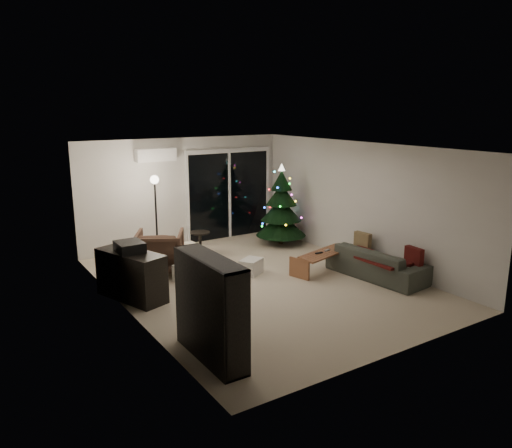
{
  "coord_description": "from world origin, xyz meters",
  "views": [
    {
      "loc": [
        -4.81,
        -7.31,
        3.19
      ],
      "look_at": [
        0.1,
        0.3,
        1.05
      ],
      "focal_mm": 35.0,
      "sensor_mm": 36.0,
      "label": 1
    }
  ],
  "objects": [
    {
      "name": "room",
      "position": [
        0.46,
        1.49,
        1.02
      ],
      "size": [
        6.5,
        7.51,
        2.6
      ],
      "color": "beige",
      "rests_on": "ground"
    },
    {
      "name": "bookshelf",
      "position": [
        -2.25,
        -2.01,
        0.68
      ],
      "size": [
        0.88,
        1.38,
        1.36
      ],
      "primitive_type": null,
      "rotation": [
        0.0,
        0.0,
        -0.43
      ],
      "color": "black",
      "rests_on": "floor"
    },
    {
      "name": "media_cabinet",
      "position": [
        -2.25,
        0.55,
        0.41
      ],
      "size": [
        0.9,
        1.4,
        0.82
      ],
      "primitive_type": "cube",
      "rotation": [
        0.0,
        0.0,
        0.33
      ],
      "color": "black",
      "rests_on": "floor"
    },
    {
      "name": "stereo",
      "position": [
        -2.25,
        0.55,
        0.91
      ],
      "size": [
        0.42,
        0.49,
        0.18
      ],
      "primitive_type": "cube",
      "color": "black",
      "rests_on": "media_cabinet"
    },
    {
      "name": "armchair",
      "position": [
        -1.31,
        1.61,
        0.41
      ],
      "size": [
        1.22,
        1.22,
        0.83
      ],
      "primitive_type": "imported",
      "rotation": [
        0.0,
        0.0,
        2.63
      ],
      "color": "brown",
      "rests_on": "floor"
    },
    {
      "name": "ottoman",
      "position": [
        -0.69,
        1.66,
        0.22
      ],
      "size": [
        0.54,
        0.54,
        0.44
      ],
      "primitive_type": "cube",
      "rotation": [
        0.0,
        0.0,
        0.1
      ],
      "color": "beige",
      "rests_on": "floor"
    },
    {
      "name": "cardboard_box_a",
      "position": [
        -1.09,
        0.86,
        0.16
      ],
      "size": [
        0.52,
        0.44,
        0.32
      ],
      "primitive_type": "cube",
      "rotation": [
        0.0,
        0.0,
        0.28
      ],
      "color": "silver",
      "rests_on": "floor"
    },
    {
      "name": "cardboard_box_b",
      "position": [
        0.12,
        0.51,
        0.15
      ],
      "size": [
        0.54,
        0.49,
        0.3
      ],
      "primitive_type": "cube",
      "rotation": [
        0.0,
        0.0,
        0.51
      ],
      "color": "silver",
      "rests_on": "floor"
    },
    {
      "name": "side_table",
      "position": [
        -0.15,
        2.16,
        0.27
      ],
      "size": [
        0.56,
        0.56,
        0.54
      ],
      "primitive_type": "cylinder",
      "rotation": [
        0.0,
        0.0,
        -0.38
      ],
      "color": "black",
      "rests_on": "floor"
    },
    {
      "name": "floor_lamp",
      "position": [
        -1.06,
        2.36,
        0.88
      ],
      "size": [
        0.28,
        0.28,
        1.76
      ],
      "primitive_type": "cylinder",
      "color": "black",
      "rests_on": "floor"
    },
    {
      "name": "sofa",
      "position": [
        2.05,
        -0.94,
        0.29
      ],
      "size": [
        0.96,
        2.03,
        0.57
      ],
      "primitive_type": "imported",
      "rotation": [
        0.0,
        0.0,
        1.67
      ],
      "color": "#383C34",
      "rests_on": "floor"
    },
    {
      "name": "sofa_throw",
      "position": [
        1.95,
        -0.94,
        0.41
      ],
      "size": [
        0.61,
        1.41,
        0.05
      ],
      "primitive_type": "cube",
      "color": "#471513",
      "rests_on": "sofa"
    },
    {
      "name": "cushion_a",
      "position": [
        2.3,
        -0.29,
        0.52
      ],
      "size": [
        0.15,
        0.38,
        0.38
      ],
      "primitive_type": "cube",
      "rotation": [
        0.0,
        0.0,
        0.09
      ],
      "color": "olive",
      "rests_on": "sofa"
    },
    {
      "name": "cushion_b",
      "position": [
        2.3,
        -1.59,
        0.52
      ],
      "size": [
        0.14,
        0.38,
        0.38
      ],
      "primitive_type": "cube",
      "rotation": [
        0.0,
        0.0,
        -0.07
      ],
      "color": "#471513",
      "rests_on": "sofa"
    },
    {
      "name": "coffee_table",
      "position": [
        1.39,
        -0.19,
        0.21
      ],
      "size": [
        1.38,
        0.78,
        0.41
      ],
      "primitive_type": null,
      "rotation": [
        0.0,
        0.0,
        0.26
      ],
      "color": "#995F3C",
      "rests_on": "floor"
    },
    {
      "name": "remote_a",
      "position": [
        1.24,
        -0.19,
        0.43
      ],
      "size": [
        0.16,
        0.05,
        0.02
      ],
      "primitive_type": "cube",
      "color": "black",
      "rests_on": "coffee_table"
    },
    {
      "name": "remote_b",
      "position": [
        1.49,
        -0.14,
        0.43
      ],
      "size": [
        0.16,
        0.09,
        0.02
      ],
      "primitive_type": "cube",
      "rotation": [
        0.0,
        0.0,
        0.35
      ],
      "color": "slate",
      "rests_on": "coffee_table"
    },
    {
      "name": "christmas_tree",
      "position": [
        1.89,
        1.98,
        0.95
      ],
      "size": [
        1.25,
        1.25,
        1.91
      ],
      "primitive_type": "cone",
      "rotation": [
        0.0,
        0.0,
        0.06
      ],
      "color": "black",
      "rests_on": "floor"
    }
  ]
}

